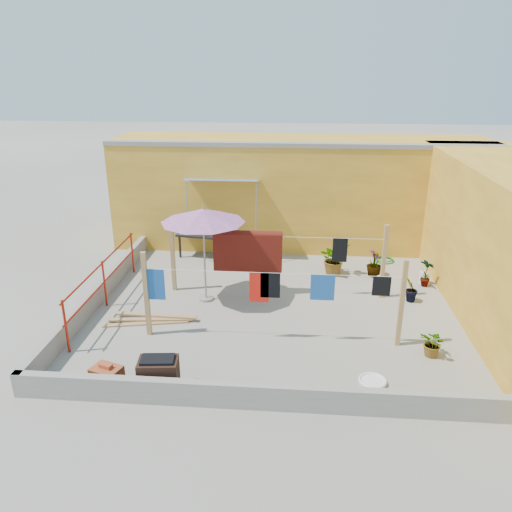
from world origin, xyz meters
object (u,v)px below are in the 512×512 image
Objects in this scene: patio_umbrella at (203,216)px; water_jug_b at (381,282)px; water_jug_a at (424,278)px; brick_stack at (107,376)px; green_hose at (384,260)px; brazier at (159,374)px; outdoor_table at (205,235)px; white_basin at (372,381)px; plant_back_a at (334,259)px.

patio_umbrella is 4.76m from water_jug_b.
brick_stack is at bearing -142.66° from water_jug_a.
green_hose is at bearing 32.21° from patio_umbrella.
brick_stack is 0.92m from brazier.
brick_stack is at bearing -94.86° from outdoor_table.
white_basin is at bearing -100.18° from water_jug_b.
water_jug_a is 1.15m from water_jug_b.
water_jug_b is (5.30, 4.60, -0.05)m from brick_stack.
outdoor_table is (-0.54, 2.89, -1.42)m from patio_umbrella.
brazier reaches higher than water_jug_b.
brick_stack is 1.86× the size of water_jug_b.
patio_umbrella is 4.12m from brick_stack.
brazier is 1.29× the size of green_hose.
patio_umbrella is at bearing -79.38° from outdoor_table.
water_jug_a is at bearing -11.55° from plant_back_a.
brazier is at bearing -86.74° from outdoor_table.
patio_umbrella is at bearing 138.47° from white_basin.
green_hose is (0.38, 1.80, -0.10)m from water_jug_b.
water_jug_a is at bearing 41.64° from brazier.
white_basin is 1.40× the size of water_jug_a.
patio_umbrella is at bearing -165.47° from water_jug_b.
water_jug_b reaches higher than white_basin.
white_basin is (3.47, -3.07, -2.00)m from patio_umbrella.
white_basin is at bearing -56.08° from outdoor_table.
brick_stack is (-1.09, -3.51, -1.86)m from patio_umbrella.
brick_stack reaches higher than water_jug_b.
patio_umbrella is 3.91× the size of brick_stack.
patio_umbrella is 3.93m from brazier.
water_jug_a is 1.12× the size of water_jug_b.
green_hose is at bearing 53.31° from brazier.
water_jug_a is at bearing 14.82° from water_jug_b.
outdoor_table reaches higher than white_basin.
patio_umbrella is 2.68× the size of plant_back_a.
patio_umbrella is 5.79m from green_hose.
plant_back_a reaches higher than water_jug_a.
patio_umbrella is 7.27× the size of water_jug_b.
white_basin is 0.90× the size of green_hose.
water_jug_b is 1.84m from green_hose.
brick_stack is 1.19× the size of white_basin.
outdoor_table is at bearing 165.62° from water_jug_a.
outdoor_table is 5.17m from green_hose.
patio_umbrella is at bearing 87.10° from brazier.
brazier is 2.01× the size of water_jug_a.
patio_umbrella is at bearing -149.17° from plant_back_a.
white_basin is 4.83m from water_jug_a.
outdoor_table reaches higher than water_jug_b.
water_jug_b is at bearing 14.53° from patio_umbrella.
white_basin is (3.65, 0.44, -0.25)m from brazier.
green_hose is at bearing 79.33° from white_basin.
water_jug_a is 2.30m from plant_back_a.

